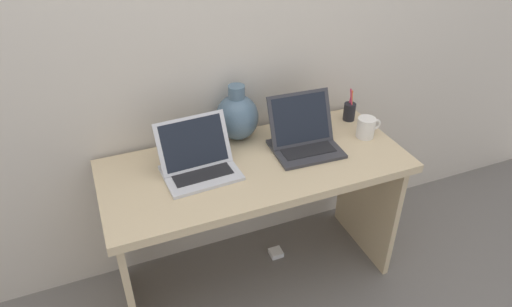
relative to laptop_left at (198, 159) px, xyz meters
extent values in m
plane|color=slate|center=(0.26, -0.04, -0.80)|extent=(6.00, 6.00, 0.00)
cube|color=beige|center=(0.26, 0.30, 0.40)|extent=(4.40, 0.04, 2.40)
cube|color=#D1B78C|center=(0.26, -0.04, -0.08)|extent=(1.38, 0.60, 0.04)
cube|color=#D1B78C|center=(-0.39, -0.04, -0.45)|extent=(0.03, 0.51, 0.70)
cube|color=#D1B78C|center=(0.91, -0.04, -0.45)|extent=(0.03, 0.51, 0.70)
cube|color=silver|center=(0.00, -0.03, -0.05)|extent=(0.33, 0.26, 0.01)
cube|color=black|center=(0.00, -0.03, -0.04)|extent=(0.26, 0.16, 0.00)
cube|color=silver|center=(0.00, 0.04, 0.06)|extent=(0.32, 0.13, 0.21)
cube|color=black|center=(0.00, 0.04, 0.06)|extent=(0.28, 0.11, 0.19)
cube|color=#333338|center=(0.51, -0.03, -0.05)|extent=(0.32, 0.27, 0.01)
cube|color=black|center=(0.51, -0.03, -0.04)|extent=(0.25, 0.16, 0.00)
cube|color=#333338|center=(0.52, 0.04, 0.07)|extent=(0.31, 0.13, 0.23)
cube|color=black|center=(0.52, 0.04, 0.07)|extent=(0.28, 0.11, 0.20)
ellipsoid|color=slate|center=(0.26, 0.20, 0.05)|extent=(0.21, 0.21, 0.22)
cylinder|color=slate|center=(0.26, 0.20, 0.18)|extent=(0.08, 0.08, 0.06)
cylinder|color=white|center=(0.84, -0.03, -0.01)|extent=(0.09, 0.09, 0.10)
torus|color=white|center=(0.90, -0.03, -0.01)|extent=(0.06, 0.01, 0.06)
cylinder|color=black|center=(0.86, 0.15, -0.01)|extent=(0.06, 0.06, 0.09)
cylinder|color=orange|center=(0.86, 0.14, 0.04)|extent=(0.02, 0.01, 0.15)
cylinder|color=#D83359|center=(0.86, 0.16, 0.03)|extent=(0.02, 0.01, 0.13)
cylinder|color=#D83359|center=(0.85, 0.14, 0.05)|extent=(0.03, 0.01, 0.15)
cube|color=white|center=(0.42, 0.06, -0.78)|extent=(0.07, 0.07, 0.03)
camera|label=1|loc=(-0.38, -1.61, 1.11)|focal=32.03mm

